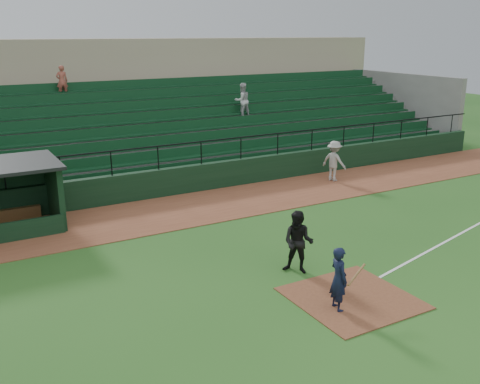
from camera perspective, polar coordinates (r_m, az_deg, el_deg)
ground at (r=15.59m, az=9.24°, el=-9.51°), size 90.00×90.00×0.00m
warning_track at (r=21.91m, az=-3.88°, el=-1.54°), size 40.00×4.00×0.03m
home_plate_dirt at (r=14.91m, az=11.67°, el=-10.85°), size 3.00×3.00×0.03m
foul_line at (r=21.86m, az=23.86°, el=-3.03°), size 17.49×4.44×0.01m
stadium_structure at (r=29.05m, az=-11.32°, el=7.30°), size 38.00×13.08×6.40m
batter_at_plate at (r=13.95m, az=10.34°, el=-8.97°), size 1.04×0.70×1.69m
umpire at (r=15.82m, az=6.15°, el=-5.28°), size 1.13×1.15×1.87m
runner at (r=25.78m, az=9.85°, el=3.23°), size 1.07×1.39×1.90m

